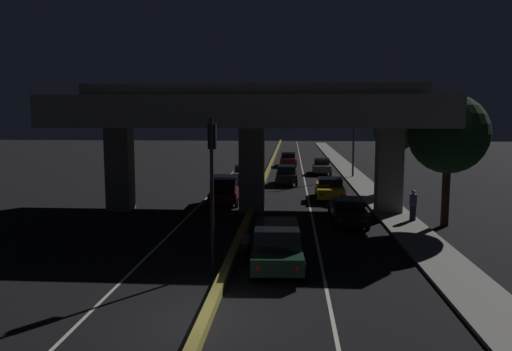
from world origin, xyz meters
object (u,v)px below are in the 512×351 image
(car_grey_fifth, at_px, (322,166))
(car_grey_second_oncoming, at_px, (245,174))
(car_black_second, at_px, (348,210))
(car_black_fourth, at_px, (287,174))
(pedestrian_on_sidewalk, at_px, (413,205))
(street_lamp, at_px, (350,123))
(car_dark_red_lead_oncoming, at_px, (225,189))
(traffic_light_left_of_median, at_px, (212,168))
(car_dark_red_sixth, at_px, (289,159))
(motorcycle_black_filtering_near, at_px, (246,246))
(car_taxi_yellow_third, at_px, (330,188))

(car_grey_fifth, distance_m, car_grey_second_oncoming, 9.78)
(car_grey_second_oncoming, bearing_deg, car_black_second, 21.76)
(car_black_fourth, bearing_deg, car_black_second, -167.14)
(pedestrian_on_sidewalk, bearing_deg, car_grey_second_oncoming, 123.92)
(street_lamp, relative_size, car_dark_red_lead_oncoming, 2.03)
(car_black_fourth, height_order, car_dark_red_lead_oncoming, car_dark_red_lead_oncoming)
(car_dark_red_lead_oncoming, height_order, pedestrian_on_sidewalk, same)
(car_black_fourth, bearing_deg, traffic_light_left_of_median, 173.85)
(car_dark_red_sixth, relative_size, car_grey_second_oncoming, 1.21)
(traffic_light_left_of_median, distance_m, motorcycle_black_filtering_near, 3.73)
(traffic_light_left_of_median, height_order, pedestrian_on_sidewalk, traffic_light_left_of_median)
(car_dark_red_sixth, bearing_deg, pedestrian_on_sidewalk, -165.68)
(motorcycle_black_filtering_near, bearing_deg, car_black_fourth, -1.51)
(car_dark_red_lead_oncoming, xyz_separation_m, car_grey_second_oncoming, (0.35, 10.67, -0.22))
(street_lamp, height_order, car_black_fourth, street_lamp)
(motorcycle_black_filtering_near, bearing_deg, street_lamp, -12.74)
(car_dark_red_sixth, bearing_deg, car_taxi_yellow_third, -171.10)
(car_black_fourth, bearing_deg, car_taxi_yellow_third, -157.07)
(car_black_fourth, bearing_deg, car_grey_fifth, -23.71)
(car_dark_red_lead_oncoming, bearing_deg, car_black_fourth, 154.80)
(pedestrian_on_sidewalk, bearing_deg, car_dark_red_sixth, 103.02)
(car_black_fourth, distance_m, car_grey_fifth, 8.57)
(car_black_fourth, bearing_deg, pedestrian_on_sidewalk, -154.57)
(car_grey_second_oncoming, xyz_separation_m, motorcycle_black_filtering_near, (2.25, -23.60, -0.14))
(street_lamp, xyz_separation_m, car_grey_second_oncoming, (-9.49, -3.78, -4.36))
(car_black_second, height_order, car_black_fourth, car_black_fourth)
(traffic_light_left_of_median, relative_size, street_lamp, 0.66)
(car_grey_second_oncoming, bearing_deg, traffic_light_left_of_median, 0.66)
(street_lamp, xyz_separation_m, car_dark_red_sixth, (-5.75, 10.36, -4.30))
(street_lamp, xyz_separation_m, car_dark_red_lead_oncoming, (-9.85, -14.45, -4.14))
(car_dark_red_lead_oncoming, bearing_deg, traffic_light_left_of_median, 3.47)
(street_lamp, distance_m, car_grey_second_oncoming, 11.11)
(street_lamp, bearing_deg, car_grey_second_oncoming, -158.29)
(car_dark_red_lead_oncoming, xyz_separation_m, motorcycle_black_filtering_near, (2.60, -12.92, -0.36))
(car_grey_second_oncoming, bearing_deg, car_grey_fifth, 131.54)
(street_lamp, xyz_separation_m, car_grey_fifth, (-2.39, 2.94, -4.33))
(car_black_second, xyz_separation_m, car_dark_red_sixth, (-3.39, 30.43, 0.08))
(car_black_second, distance_m, car_grey_fifth, 23.01)
(traffic_light_left_of_median, bearing_deg, car_grey_fifth, 79.27)
(traffic_light_left_of_median, xyz_separation_m, car_dark_red_sixth, (2.63, 39.06, -3.10))
(car_taxi_yellow_third, bearing_deg, car_grey_second_oncoming, 40.43)
(pedestrian_on_sidewalk, bearing_deg, car_taxi_yellow_third, 117.82)
(car_black_second, bearing_deg, car_taxi_yellow_third, 2.78)
(car_grey_second_oncoming, bearing_deg, car_dark_red_sixth, 163.32)
(car_taxi_yellow_third, height_order, car_black_fourth, car_black_fourth)
(car_black_second, xyz_separation_m, car_grey_fifth, (-0.02, 23.01, 0.05))
(car_black_fourth, xyz_separation_m, car_dark_red_lead_oncoming, (-4.01, -9.54, 0.10))
(car_taxi_yellow_third, height_order, pedestrian_on_sidewalk, pedestrian_on_sidewalk)
(street_lamp, height_order, car_dark_red_lead_oncoming, street_lamp)
(car_grey_second_oncoming, height_order, pedestrian_on_sidewalk, pedestrian_on_sidewalk)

